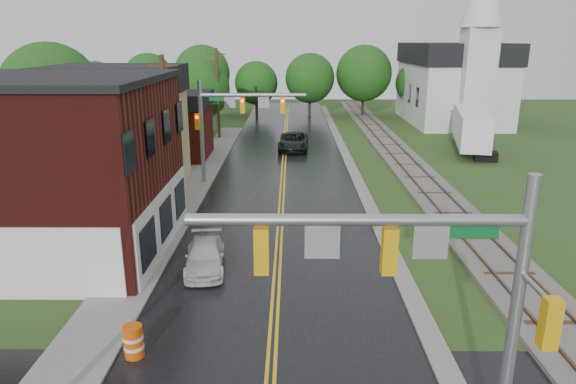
{
  "coord_description": "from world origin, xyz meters",
  "views": [
    {
      "loc": [
        0.62,
        -8.15,
        9.84
      ],
      "look_at": [
        0.48,
        13.07,
        3.5
      ],
      "focal_mm": 32.0,
      "sensor_mm": 36.0,
      "label": 1
    }
  ],
  "objects_px": {
    "tree_left_b": "(53,95)",
    "tree_left_e": "(201,89)",
    "brick_building": "(11,166)",
    "utility_pole_c": "(218,92)",
    "tree_left_c": "(136,99)",
    "construction_barrel": "(134,342)",
    "suv_dark": "(293,142)",
    "pickup_white": "(205,256)",
    "traffic_signal_near": "(423,274)",
    "church": "(456,74)",
    "utility_pole_b": "(167,129)",
    "semi_trailer": "(471,127)",
    "traffic_signal_far": "(232,113)"
  },
  "relations": [
    {
      "from": "tree_left_b",
      "to": "tree_left_e",
      "type": "bearing_deg",
      "value": 57.26
    },
    {
      "from": "brick_building",
      "to": "tree_left_e",
      "type": "relative_size",
      "value": 1.75
    },
    {
      "from": "utility_pole_c",
      "to": "tree_left_c",
      "type": "relative_size",
      "value": 1.18
    },
    {
      "from": "tree_left_c",
      "to": "construction_barrel",
      "type": "relative_size",
      "value": 6.93
    },
    {
      "from": "brick_building",
      "to": "suv_dark",
      "type": "distance_m",
      "value": 27.04
    },
    {
      "from": "tree_left_e",
      "to": "pickup_white",
      "type": "distance_m",
      "value": 33.86
    },
    {
      "from": "brick_building",
      "to": "traffic_signal_near",
      "type": "bearing_deg",
      "value": -39.17
    },
    {
      "from": "church",
      "to": "tree_left_b",
      "type": "height_order",
      "value": "church"
    },
    {
      "from": "utility_pole_b",
      "to": "tree_left_b",
      "type": "relative_size",
      "value": 0.93
    },
    {
      "from": "church",
      "to": "semi_trailer",
      "type": "distance_m",
      "value": 16.23
    },
    {
      "from": "tree_left_c",
      "to": "semi_trailer",
      "type": "bearing_deg",
      "value": -3.12
    },
    {
      "from": "traffic_signal_near",
      "to": "suv_dark",
      "type": "relative_size",
      "value": 1.29
    },
    {
      "from": "pickup_white",
      "to": "tree_left_c",
      "type": "bearing_deg",
      "value": 105.04
    },
    {
      "from": "church",
      "to": "utility_pole_b",
      "type": "xyz_separation_m",
      "value": [
        -26.8,
        -31.74,
        -1.11
      ]
    },
    {
      "from": "tree_left_e",
      "to": "utility_pole_b",
      "type": "bearing_deg",
      "value": -85.1
    },
    {
      "from": "brick_building",
      "to": "church",
      "type": "bearing_deg",
      "value": 50.02
    },
    {
      "from": "utility_pole_c",
      "to": "suv_dark",
      "type": "bearing_deg",
      "value": -36.83
    },
    {
      "from": "utility_pole_c",
      "to": "tree_left_c",
      "type": "height_order",
      "value": "utility_pole_c"
    },
    {
      "from": "pickup_white",
      "to": "utility_pole_c",
      "type": "bearing_deg",
      "value": 90.18
    },
    {
      "from": "tree_left_e",
      "to": "tree_left_b",
      "type": "bearing_deg",
      "value": -122.74
    },
    {
      "from": "utility_pole_b",
      "to": "semi_trailer",
      "type": "distance_m",
      "value": 28.87
    },
    {
      "from": "brick_building",
      "to": "utility_pole_b",
      "type": "bearing_deg",
      "value": 50.93
    },
    {
      "from": "tree_left_c",
      "to": "semi_trailer",
      "type": "xyz_separation_m",
      "value": [
        30.79,
        -1.68,
        -2.34
      ]
    },
    {
      "from": "suv_dark",
      "to": "pickup_white",
      "type": "height_order",
      "value": "suv_dark"
    },
    {
      "from": "traffic_signal_far",
      "to": "tree_left_e",
      "type": "distance_m",
      "value": 19.65
    },
    {
      "from": "church",
      "to": "utility_pole_c",
      "type": "relative_size",
      "value": 2.22
    },
    {
      "from": "suv_dark",
      "to": "construction_barrel",
      "type": "bearing_deg",
      "value": -96.79
    },
    {
      "from": "brick_building",
      "to": "pickup_white",
      "type": "bearing_deg",
      "value": -13.46
    },
    {
      "from": "utility_pole_c",
      "to": "suv_dark",
      "type": "distance_m",
      "value": 10.28
    },
    {
      "from": "tree_left_b",
      "to": "semi_trailer",
      "type": "xyz_separation_m",
      "value": [
        34.79,
        6.32,
        -3.54
      ]
    },
    {
      "from": "utility_pole_b",
      "to": "pickup_white",
      "type": "relative_size",
      "value": 2.19
    },
    {
      "from": "utility_pole_b",
      "to": "tree_left_e",
      "type": "distance_m",
      "value": 23.99
    },
    {
      "from": "utility_pole_c",
      "to": "utility_pole_b",
      "type": "bearing_deg",
      "value": -90.0
    },
    {
      "from": "brick_building",
      "to": "church",
      "type": "height_order",
      "value": "church"
    },
    {
      "from": "semi_trailer",
      "to": "utility_pole_b",
      "type": "bearing_deg",
      "value": -145.66
    },
    {
      "from": "utility_pole_c",
      "to": "semi_trailer",
      "type": "height_order",
      "value": "utility_pole_c"
    },
    {
      "from": "utility_pole_c",
      "to": "construction_barrel",
      "type": "distance_m",
      "value": 38.14
    },
    {
      "from": "tree_left_b",
      "to": "tree_left_c",
      "type": "xyz_separation_m",
      "value": [
        4.0,
        8.0,
        -1.21
      ]
    },
    {
      "from": "pickup_white",
      "to": "tree_left_e",
      "type": "bearing_deg",
      "value": 93.28
    },
    {
      "from": "traffic_signal_near",
      "to": "traffic_signal_far",
      "type": "height_order",
      "value": "same"
    },
    {
      "from": "tree_left_b",
      "to": "pickup_white",
      "type": "bearing_deg",
      "value": -52.55
    },
    {
      "from": "tree_left_b",
      "to": "utility_pole_c",
      "type": "bearing_deg",
      "value": 47.61
    },
    {
      "from": "traffic_signal_far",
      "to": "utility_pole_c",
      "type": "xyz_separation_m",
      "value": [
        -3.33,
        17.0,
        -0.25
      ]
    },
    {
      "from": "construction_barrel",
      "to": "suv_dark",
      "type": "bearing_deg",
      "value": 80.77
    },
    {
      "from": "brick_building",
      "to": "tree_left_b",
      "type": "distance_m",
      "value": 17.8
    },
    {
      "from": "tree_left_b",
      "to": "suv_dark",
      "type": "height_order",
      "value": "tree_left_b"
    },
    {
      "from": "traffic_signal_far",
      "to": "tree_left_b",
      "type": "relative_size",
      "value": 0.76
    },
    {
      "from": "traffic_signal_near",
      "to": "tree_left_e",
      "type": "height_order",
      "value": "tree_left_e"
    },
    {
      "from": "suv_dark",
      "to": "utility_pole_c",
      "type": "bearing_deg",
      "value": 145.61
    },
    {
      "from": "construction_barrel",
      "to": "traffic_signal_near",
      "type": "bearing_deg",
      "value": -27.78
    }
  ]
}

